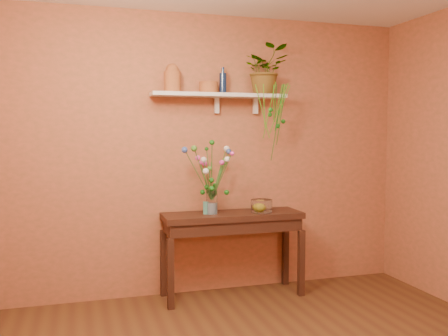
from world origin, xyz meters
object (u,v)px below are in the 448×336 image
Objects in this scene: sideboard at (232,225)px; spider_plant at (265,70)px; glass_bowl at (262,206)px; terracotta_jug at (172,78)px; glass_vase at (212,204)px; blue_bottle at (223,83)px; bouquet at (211,166)px.

spider_plant is at bearing 14.47° from sideboard.
spider_plant is at bearing 58.48° from glass_bowl.
sideboard is 1.53m from spider_plant.
terracotta_jug reaches higher than glass_vase.
blue_bottle reaches higher than glass_bowl.
glass_vase is at bearing -140.28° from blue_bottle.
spider_plant is 2.10× the size of glass_vase.
terracotta_jug is at bearing -179.39° from spider_plant.
sideboard is at bearing 1.49° from bouquet.
terracotta_jug reaches higher than sideboard.
blue_bottle is 0.53× the size of spider_plant.
spider_plant reaches higher than terracotta_jug.
glass_bowl is at bearing -121.52° from spider_plant.
terracotta_jug reaches higher than blue_bottle.
spider_plant reaches higher than blue_bottle.
spider_plant is 1.32m from glass_bowl.
bouquet is (-0.00, -0.00, 0.36)m from glass_vase.
blue_bottle is at bearing 152.81° from glass_bowl.
spider_plant reaches higher than sideboard.
glass_vase is at bearing -14.10° from terracotta_jug.
spider_plant reaches higher than glass_vase.
glass_bowl is (0.48, -0.05, -0.40)m from bouquet.
terracotta_jug is 0.50m from blue_bottle.
blue_bottle is at bearing 176.81° from spider_plant.
blue_bottle is 0.44× the size of bouquet.
terracotta_jug is 1.27× the size of glass_bowl.
blue_bottle is (-0.06, 0.12, 1.35)m from sideboard.
terracotta_jug is at bearing -176.12° from blue_bottle.
spider_plant reaches higher than bouquet.
bouquet reaches higher than sideboard.
glass_bowl is at bearing -9.46° from terracotta_jug.
bouquet is 2.78× the size of glass_bowl.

